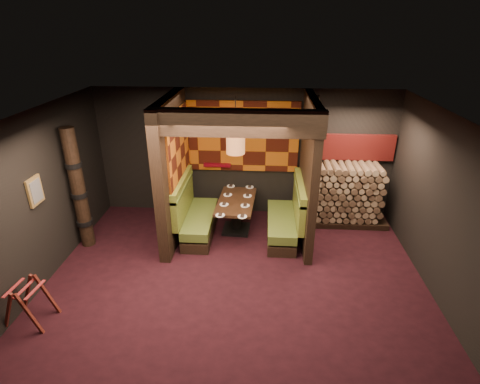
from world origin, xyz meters
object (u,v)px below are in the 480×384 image
dining_table (236,210)px  totem_column (79,190)px  booth_bench_left (195,216)px  luggage_rack (28,301)px  booth_bench_right (286,219)px  firewood_stack (348,194)px  pendant_lamp (236,142)px

dining_table → totem_column: bearing=-166.1°
booth_bench_left → dining_table: 0.87m
luggage_rack → booth_bench_left: bearing=53.1°
booth_bench_left → booth_bench_right: 1.89m
dining_table → totem_column: totem_column is taller
booth_bench_left → firewood_stack: 3.33m
pendant_lamp → totem_column: (-2.93, -0.67, -0.80)m
booth_bench_left → pendant_lamp: (0.85, 0.12, 1.59)m
totem_column → firewood_stack: 5.50m
booth_bench_left → dining_table: size_ratio=1.14×
booth_bench_left → pendant_lamp: size_ratio=1.47×
dining_table → pendant_lamp: pendant_lamp is taller
booth_bench_left → firewood_stack: firewood_stack is taller
firewood_stack → booth_bench_right: bearing=-152.7°
luggage_rack → totem_column: size_ratio=0.30×
booth_bench_right → luggage_rack: booth_bench_right is taller
firewood_stack → pendant_lamp: bearing=-166.5°
booth_bench_left → luggage_rack: size_ratio=2.22×
dining_table → pendant_lamp: bearing=-90.0°
booth_bench_right → totem_column: (-3.98, -0.55, 0.79)m
dining_table → luggage_rack: dining_table is taller
booth_bench_right → firewood_stack: firewood_stack is taller
booth_bench_left → dining_table: (0.85, 0.17, 0.08)m
booth_bench_left → luggage_rack: bearing=-126.9°
totem_column → booth_bench_left: bearing=14.8°
pendant_lamp → luggage_rack: (-2.85, -2.80, -1.63)m
luggage_rack → firewood_stack: (5.25, 3.37, 0.32)m
luggage_rack → totem_column: 2.28m
dining_table → pendant_lamp: size_ratio=1.28×
booth_bench_left → totem_column: bearing=-165.2°
firewood_stack → booth_bench_left: bearing=-167.8°
pendant_lamp → totem_column: bearing=-167.1°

